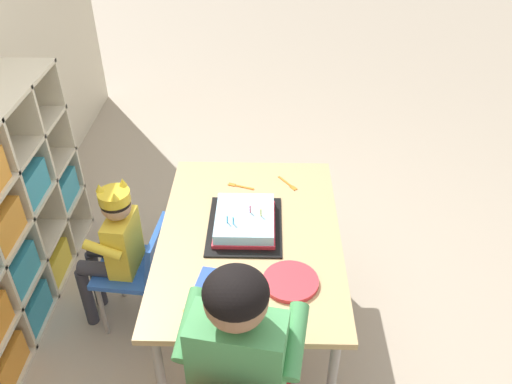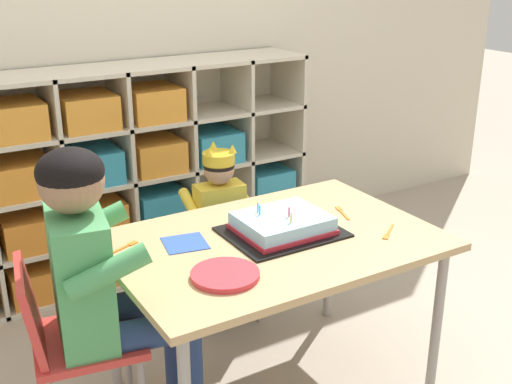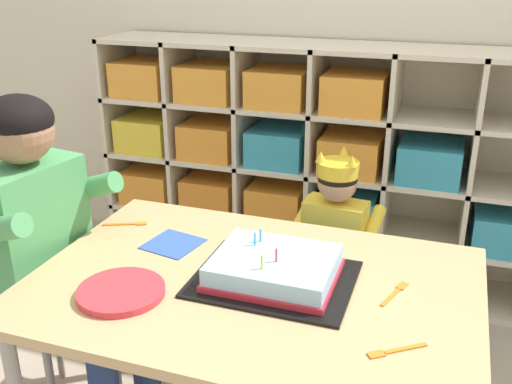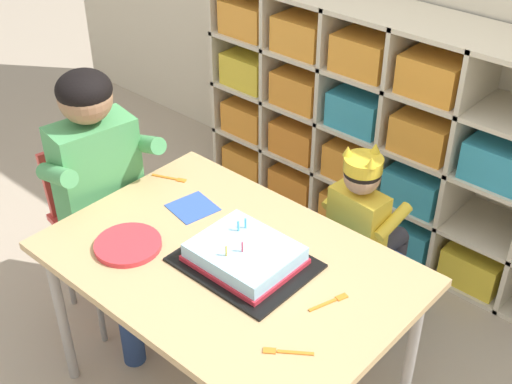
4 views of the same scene
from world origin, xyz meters
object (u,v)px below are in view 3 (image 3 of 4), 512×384
classroom_chair_adult_side (32,291)px  birthday_cake_on_tray (274,270)px  activity_table (253,299)px  classroom_chair_blue (327,283)px  fork_by_napkin (394,351)px  fork_near_cake_tray (128,224)px  child_with_crown (338,232)px  fork_at_table_front_edge (395,292)px  paper_plate_stack (121,292)px  adult_helper_seated (50,236)px

classroom_chair_adult_side → birthday_cake_on_tray: 0.81m
activity_table → classroom_chair_blue: (0.09, 0.53, -0.23)m
fork_by_napkin → fork_near_cake_tray: 0.93m
activity_table → fork_near_cake_tray: (-0.48, 0.20, 0.06)m
activity_table → child_with_crown: 0.64m
classroom_chair_blue → fork_at_table_front_edge: bearing=124.9°
paper_plate_stack → fork_by_napkin: size_ratio=1.81×
adult_helper_seated → fork_near_cake_tray: 0.24m
classroom_chair_adult_side → fork_at_table_front_edge: (1.08, 0.04, 0.19)m
classroom_chair_blue → fork_by_napkin: fork_by_napkin is taller
adult_helper_seated → fork_by_napkin: (0.99, -0.18, -0.03)m
paper_plate_stack → fork_by_napkin: bearing=-0.8°
paper_plate_stack → fork_near_cake_tray: size_ratio=1.65×
fork_by_napkin → fork_at_table_front_edge: same height
classroom_chair_adult_side → fork_near_cake_tray: size_ratio=5.51×
fork_near_cake_tray → fork_at_table_front_edge: same height
fork_by_napkin → fork_at_table_front_edge: bearing=59.6°
fork_at_table_front_edge → paper_plate_stack: bearing=-51.7°
classroom_chair_blue → classroom_chair_adult_side: 0.97m
birthday_cake_on_tray → fork_near_cake_tray: (-0.53, 0.17, -0.03)m
classroom_chair_adult_side → child_with_crown: bearing=-44.2°
fork_near_cake_tray → fork_at_table_front_edge: 0.84m
activity_table → fork_near_cake_tray: bearing=157.5°
classroom_chair_adult_side → classroom_chair_blue: bearing=-48.7°
classroom_chair_blue → activity_table: bearing=86.0°
fork_by_napkin → fork_near_cake_tray: size_ratio=0.91×
activity_table → paper_plate_stack: 0.33m
activity_table → classroom_chair_adult_side: bearing=178.1°
activity_table → birthday_cake_on_tray: size_ratio=2.81×
adult_helper_seated → birthday_cake_on_tray: 0.67m
birthday_cake_on_tray → paper_plate_stack: size_ratio=1.87×
fork_at_table_front_edge → fork_near_cake_tray: bearing=-80.7°
adult_helper_seated → birthday_cake_on_tray: bearing=-78.8°
classroom_chair_adult_side → adult_helper_seated: bearing=-90.0°
activity_table → fork_near_cake_tray: fork_near_cake_tray is taller
classroom_chair_adult_side → fork_by_napkin: (1.10, -0.20, 0.19)m
child_with_crown → activity_table: bearing=86.7°
fork_by_napkin → classroom_chair_adult_side: bearing=133.9°
adult_helper_seated → paper_plate_stack: size_ratio=4.97×
birthday_cake_on_tray → fork_by_napkin: birthday_cake_on_tray is taller
classroom_chair_adult_side → fork_by_napkin: 1.14m
adult_helper_seated → fork_near_cake_tray: size_ratio=8.22×
birthday_cake_on_tray → fork_at_table_front_edge: birthday_cake_on_tray is taller
adult_helper_seated → paper_plate_stack: adult_helper_seated is taller
fork_by_napkin → activity_table: bearing=119.1°
fork_at_table_front_edge → birthday_cake_on_tray: bearing=-64.0°
activity_table → paper_plate_stack: size_ratio=5.25×
child_with_crown → paper_plate_stack: size_ratio=3.81×
child_with_crown → fork_at_table_front_edge: bearing=119.6°
classroom_chair_adult_side → fork_by_napkin: classroom_chair_adult_side is taller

